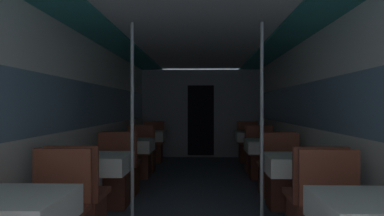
{
  "coord_description": "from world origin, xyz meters",
  "views": [
    {
      "loc": [
        0.08,
        -1.46,
        1.24
      ],
      "look_at": [
        -0.05,
        2.39,
        1.22
      ],
      "focal_mm": 35.0,
      "sensor_mm": 36.0,
      "label": 1
    }
  ],
  "objects_px": {
    "chair_left_near_3": "(144,157)",
    "chair_right_near_3": "(256,157)",
    "dining_table_right_2": "(267,147)",
    "chair_left_near_2": "(123,175)",
    "support_pole_left_1": "(132,122)",
    "dining_table_left_0": "(9,214)",
    "dining_table_right_1": "(297,166)",
    "chair_right_near_2": "(275,175)",
    "chair_left_far_3": "(153,149)",
    "chair_right_near_1": "(314,214)",
    "chair_left_far_2": "(138,161)",
    "dining_table_right_3": "(252,137)",
    "chair_left_far_1": "(113,183)",
    "support_pole_right_1": "(262,123)",
    "chair_right_far_2": "(261,162)",
    "dining_table_left_3": "(149,137)",
    "chair_right_far_1": "(284,184)",
    "chair_right_far_3": "(248,150)",
    "dining_table_left_2": "(131,146)",
    "dining_table_left_1": "(98,165)",
    "chair_left_near_1": "(79,212)"
  },
  "relations": [
    {
      "from": "chair_left_near_3",
      "to": "chair_right_near_3",
      "type": "bearing_deg",
      "value": 0.0
    },
    {
      "from": "dining_table_right_2",
      "to": "chair_left_near_2",
      "type": "bearing_deg",
      "value": -163.52
    },
    {
      "from": "support_pole_left_1",
      "to": "dining_table_left_0",
      "type": "bearing_deg",
      "value": -101.33
    },
    {
      "from": "dining_table_right_1",
      "to": "chair_left_near_2",
      "type": "bearing_deg",
      "value": 150.24
    },
    {
      "from": "dining_table_right_2",
      "to": "chair_right_near_2",
      "type": "relative_size",
      "value": 0.8
    },
    {
      "from": "dining_table_left_0",
      "to": "dining_table_right_1",
      "type": "height_order",
      "value": "same"
    },
    {
      "from": "chair_left_far_3",
      "to": "chair_right_near_1",
      "type": "distance_m",
      "value": 5.35
    },
    {
      "from": "chair_left_far_2",
      "to": "dining_table_right_3",
      "type": "distance_m",
      "value": 2.46
    },
    {
      "from": "chair_left_far_1",
      "to": "chair_right_near_3",
      "type": "xyz_separation_m",
      "value": [
        2.11,
        2.42,
        0.0
      ]
    },
    {
      "from": "chair_left_far_3",
      "to": "support_pole_right_1",
      "type": "relative_size",
      "value": 0.42
    },
    {
      "from": "support_pole_right_1",
      "to": "support_pole_left_1",
      "type": "bearing_deg",
      "value": 180.0
    },
    {
      "from": "chair_right_far_2",
      "to": "chair_right_near_2",
      "type": "bearing_deg",
      "value": 90.0
    },
    {
      "from": "dining_table_right_2",
      "to": "chair_right_near_3",
      "type": "relative_size",
      "value": 0.8
    },
    {
      "from": "dining_table_left_3",
      "to": "chair_right_far_1",
      "type": "xyz_separation_m",
      "value": [
        2.11,
        -3.04,
        -0.33
      ]
    },
    {
      "from": "chair_right_near_3",
      "to": "chair_right_far_3",
      "type": "relative_size",
      "value": 1.0
    },
    {
      "from": "chair_left_far_2",
      "to": "chair_left_near_3",
      "type": "relative_size",
      "value": 1.0
    },
    {
      "from": "chair_right_near_3",
      "to": "dining_table_left_3",
      "type": "bearing_deg",
      "value": 163.52
    },
    {
      "from": "chair_right_near_1",
      "to": "chair_left_near_3",
      "type": "bearing_deg",
      "value": 119.95
    },
    {
      "from": "dining_table_left_2",
      "to": "chair_right_near_2",
      "type": "height_order",
      "value": "chair_right_near_2"
    },
    {
      "from": "chair_left_far_2",
      "to": "chair_right_near_3",
      "type": "distance_m",
      "value": 2.19
    },
    {
      "from": "chair_left_far_1",
      "to": "chair_left_near_2",
      "type": "xyz_separation_m",
      "value": [
        0.0,
        0.58,
        0.0
      ]
    },
    {
      "from": "dining_table_left_0",
      "to": "dining_table_left_1",
      "type": "height_order",
      "value": "same"
    },
    {
      "from": "support_pole_right_1",
      "to": "chair_left_near_2",
      "type": "bearing_deg",
      "value": 145.31
    },
    {
      "from": "chair_right_far_2",
      "to": "chair_right_far_1",
      "type": "bearing_deg",
      "value": 90.0
    },
    {
      "from": "chair_left_near_1",
      "to": "chair_left_far_3",
      "type": "distance_m",
      "value": 4.92
    },
    {
      "from": "dining_table_left_3",
      "to": "dining_table_right_1",
      "type": "xyz_separation_m",
      "value": [
        2.11,
        -3.67,
        0.0
      ]
    },
    {
      "from": "support_pole_left_1",
      "to": "chair_right_near_3",
      "type": "relative_size",
      "value": 2.37
    },
    {
      "from": "dining_table_right_1",
      "to": "dining_table_left_1",
      "type": "bearing_deg",
      "value": 180.0
    },
    {
      "from": "dining_table_left_3",
      "to": "chair_right_far_2",
      "type": "height_order",
      "value": "chair_right_far_2"
    },
    {
      "from": "support_pole_right_1",
      "to": "chair_right_far_3",
      "type": "height_order",
      "value": "support_pole_right_1"
    },
    {
      "from": "chair_left_far_3",
      "to": "dining_table_right_3",
      "type": "bearing_deg",
      "value": 163.52
    },
    {
      "from": "dining_table_right_1",
      "to": "chair_right_far_2",
      "type": "xyz_separation_m",
      "value": [
        0.0,
        2.46,
        -0.33
      ]
    },
    {
      "from": "dining_table_right_2",
      "to": "dining_table_right_3",
      "type": "xyz_separation_m",
      "value": [
        0.0,
        1.83,
        0.0
      ]
    },
    {
      "from": "dining_table_right_1",
      "to": "chair_left_near_1",
      "type": "bearing_deg",
      "value": -163.52
    },
    {
      "from": "dining_table_left_1",
      "to": "chair_left_far_3",
      "type": "xyz_separation_m",
      "value": [
        0.0,
        4.29,
        -0.33
      ]
    },
    {
      "from": "chair_left_near_1",
      "to": "dining_table_left_2",
      "type": "bearing_deg",
      "value": 90.0
    },
    {
      "from": "dining_table_left_1",
      "to": "chair_left_near_1",
      "type": "xyz_separation_m",
      "value": [
        0.0,
        -0.63,
        -0.33
      ]
    },
    {
      "from": "support_pole_left_1",
      "to": "chair_left_near_1",
      "type": "bearing_deg",
      "value": -120.44
    },
    {
      "from": "chair_left_far_3",
      "to": "chair_right_far_3",
      "type": "bearing_deg",
      "value": -180.0
    },
    {
      "from": "chair_left_near_2",
      "to": "chair_left_far_3",
      "type": "distance_m",
      "value": 3.09
    },
    {
      "from": "chair_right_near_1",
      "to": "chair_right_near_3",
      "type": "bearing_deg",
      "value": 90.0
    },
    {
      "from": "dining_table_left_1",
      "to": "support_pole_left_1",
      "type": "height_order",
      "value": "support_pole_left_1"
    },
    {
      "from": "support_pole_left_1",
      "to": "chair_left_far_1",
      "type": "bearing_deg",
      "value": 120.44
    },
    {
      "from": "chair_left_near_1",
      "to": "chair_left_far_3",
      "type": "height_order",
      "value": "same"
    },
    {
      "from": "chair_right_near_1",
      "to": "chair_right_far_2",
      "type": "distance_m",
      "value": 3.09
    },
    {
      "from": "chair_right_near_2",
      "to": "chair_right_far_3",
      "type": "relative_size",
      "value": 1.0
    },
    {
      "from": "chair_right_near_2",
      "to": "dining_table_right_3",
      "type": "bearing_deg",
      "value": 90.0
    },
    {
      "from": "dining_table_right_3",
      "to": "chair_right_far_3",
      "type": "xyz_separation_m",
      "value": [
        0.0,
        0.63,
        -0.33
      ]
    },
    {
      "from": "dining_table_right_1",
      "to": "chair_right_near_3",
      "type": "relative_size",
      "value": 0.8
    },
    {
      "from": "chair_right_far_2",
      "to": "dining_table_right_3",
      "type": "distance_m",
      "value": 1.25
    }
  ]
}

